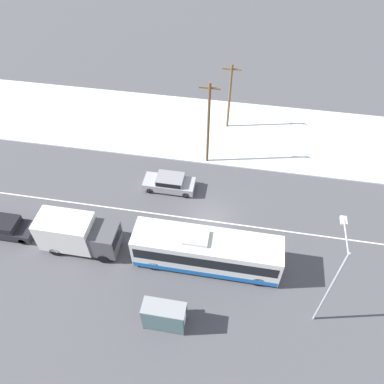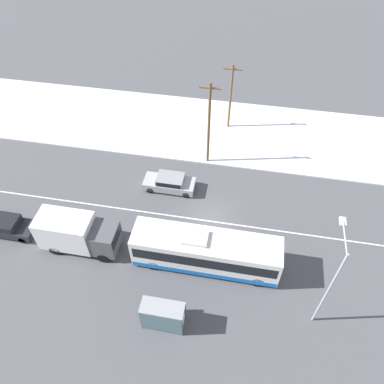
{
  "view_description": "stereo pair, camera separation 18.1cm",
  "coord_description": "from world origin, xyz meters",
  "views": [
    {
      "loc": [
        1.84,
        -19.3,
        24.49
      ],
      "look_at": [
        -1.79,
        1.71,
        1.4
      ],
      "focal_mm": 35.0,
      "sensor_mm": 36.0,
      "label": 1
    },
    {
      "loc": [
        2.02,
        -19.27,
        24.49
      ],
      "look_at": [
        -1.79,
        1.71,
        1.4
      ],
      "focal_mm": 35.0,
      "sensor_mm": 36.0,
      "label": 2
    }
  ],
  "objects": [
    {
      "name": "utility_pole_snowlot",
      "position": [
        0.05,
        12.93,
        3.77
      ],
      "size": [
        1.8,
        0.24,
        7.17
      ],
      "color": "brown",
      "rests_on": "ground_plane"
    },
    {
      "name": "city_bus",
      "position": [
        0.29,
        -4.08,
        1.58
      ],
      "size": [
        10.71,
        2.57,
        3.24
      ],
      "color": "white",
      "rests_on": "ground_plane"
    },
    {
      "name": "sedan_car",
      "position": [
        -4.03,
        3.06,
        0.81
      ],
      "size": [
        4.52,
        1.8,
        1.47
      ],
      "rotation": [
        0.0,
        0.0,
        3.14
      ],
      "color": "#9E9EA3",
      "rests_on": "ground_plane"
    },
    {
      "name": "utility_pole_roadside",
      "position": [
        -1.28,
        7.21,
        4.45
      ],
      "size": [
        1.8,
        0.24,
        8.52
      ],
      "color": "brown",
      "rests_on": "ground_plane"
    },
    {
      "name": "ground_plane",
      "position": [
        0.0,
        0.0,
        0.0
      ],
      "size": [
        120.0,
        120.0,
        0.0
      ],
      "primitive_type": "plane",
      "color": "#4C4C51"
    },
    {
      "name": "snow_lot",
      "position": [
        0.0,
        12.15,
        0.06
      ],
      "size": [
        80.0,
        10.61,
        0.12
      ],
      "color": "silver",
      "rests_on": "ground_plane"
    },
    {
      "name": "lane_marking_center",
      "position": [
        0.0,
        0.0,
        0.0
      ],
      "size": [
        60.0,
        0.12,
        0.0
      ],
      "color": "silver",
      "rests_on": "ground_plane"
    },
    {
      "name": "pedestrian_at_stop",
      "position": [
        -1.06,
        -8.28,
        0.97
      ],
      "size": [
        0.57,
        0.25,
        1.58
      ],
      "color": "#23232D",
      "rests_on": "ground_plane"
    },
    {
      "name": "bus_shelter",
      "position": [
        -1.71,
        -9.48,
        1.67
      ],
      "size": [
        2.8,
        1.2,
        2.4
      ],
      "color": "gray",
      "rests_on": "ground_plane"
    },
    {
      "name": "parked_car_near_truck",
      "position": [
        -15.9,
        -3.96,
        0.83
      ],
      "size": [
        4.74,
        1.8,
        1.52
      ],
      "color": "black",
      "rests_on": "ground_plane"
    },
    {
      "name": "box_truck",
      "position": [
        -9.54,
        -4.25,
        1.73
      ],
      "size": [
        6.03,
        2.3,
        3.18
      ],
      "color": "silver",
      "rests_on": "ground_plane"
    },
    {
      "name": "streetlamp",
      "position": [
        8.11,
        -6.64,
        5.0
      ],
      "size": [
        0.36,
        2.75,
        7.96
      ],
      "color": "#9EA3A8",
      "rests_on": "ground_plane"
    }
  ]
}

